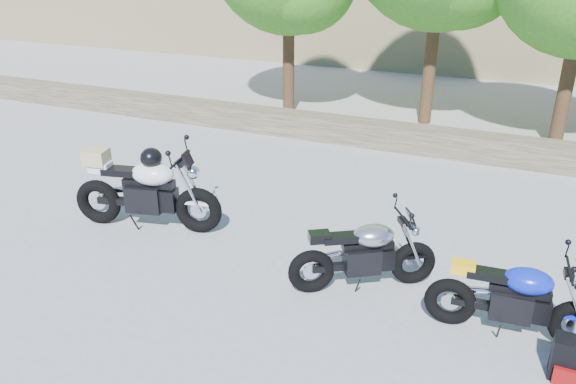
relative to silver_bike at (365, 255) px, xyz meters
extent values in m
plane|color=gray|center=(-1.49, -0.31, -0.44)|extent=(90.00, 90.00, 0.00)
cube|color=#473B2F|center=(-1.49, 5.19, -0.19)|extent=(22.00, 0.55, 0.50)
cylinder|color=#382314|center=(-3.99, 6.89, 1.07)|extent=(0.28, 0.28, 3.02)
cylinder|color=#382314|center=(-0.69, 7.29, 1.24)|extent=(0.28, 0.28, 3.36)
cylinder|color=#382314|center=(2.11, 6.69, 1.01)|extent=(0.28, 0.28, 2.91)
torus|color=black|center=(0.52, 0.33, -0.16)|extent=(0.54, 0.42, 0.56)
torus|color=black|center=(-0.54, -0.34, -0.16)|extent=(0.54, 0.42, 0.56)
cylinder|color=silver|center=(0.52, 0.33, -0.16)|extent=(0.18, 0.13, 0.19)
cylinder|color=silver|center=(-0.54, -0.34, -0.16)|extent=(0.18, 0.13, 0.19)
cube|color=black|center=(-0.03, -0.02, -0.06)|extent=(0.49, 0.44, 0.31)
cube|color=black|center=(0.03, 0.02, 0.13)|extent=(0.59, 0.44, 0.09)
ellipsoid|color=#A2A3A7|center=(0.08, 0.05, 0.25)|extent=(0.60, 0.55, 0.26)
cube|color=black|center=(-0.25, -0.16, 0.25)|extent=(0.47, 0.39, 0.08)
cube|color=black|center=(-0.46, -0.30, 0.29)|extent=(0.30, 0.28, 0.11)
cylinder|color=black|center=(0.37, 0.24, 0.45)|extent=(0.33, 0.50, 0.03)
sphere|color=silver|center=(0.49, 0.31, 0.30)|extent=(0.16, 0.16, 0.16)
torus|color=black|center=(-2.57, 0.44, -0.10)|extent=(0.70, 0.32, 0.68)
torus|color=black|center=(-4.07, 0.10, -0.10)|extent=(0.70, 0.32, 0.68)
cylinder|color=silver|center=(-2.57, 0.44, -0.10)|extent=(0.24, 0.09, 0.24)
cylinder|color=silver|center=(-4.07, 0.10, -0.10)|extent=(0.24, 0.09, 0.24)
cube|color=black|center=(-3.34, 0.27, 0.03)|extent=(0.57, 0.43, 0.38)
cube|color=black|center=(-3.26, 0.29, 0.26)|extent=(0.77, 0.33, 0.11)
ellipsoid|color=silver|center=(-3.19, 0.30, 0.41)|extent=(0.69, 0.54, 0.32)
cube|color=black|center=(-3.65, 0.20, 0.41)|extent=(0.57, 0.35, 0.10)
cube|color=silver|center=(-3.96, 0.13, 0.46)|extent=(0.34, 0.27, 0.14)
cylinder|color=black|center=(-2.77, 0.40, 0.66)|extent=(0.19, 0.70, 0.03)
sphere|color=silver|center=(-2.61, 0.43, 0.48)|extent=(0.19, 0.19, 0.19)
ellipsoid|color=black|center=(-3.19, 0.30, 0.65)|extent=(0.36, 0.37, 0.28)
cube|color=tan|center=(-4.00, 0.12, 0.60)|extent=(0.37, 0.34, 0.21)
torus|color=black|center=(2.28, -0.22, -0.17)|extent=(0.56, 0.18, 0.55)
torus|color=black|center=(1.05, -0.31, -0.17)|extent=(0.56, 0.18, 0.55)
cylinder|color=silver|center=(2.28, -0.22, -0.17)|extent=(0.19, 0.05, 0.19)
cylinder|color=silver|center=(1.05, -0.31, -0.17)|extent=(0.19, 0.05, 0.19)
cube|color=black|center=(1.65, -0.26, -0.06)|extent=(0.43, 0.29, 0.31)
cube|color=black|center=(1.71, -0.26, 0.12)|extent=(0.61, 0.18, 0.09)
ellipsoid|color=#0C1FBD|center=(1.77, -0.25, 0.24)|extent=(0.52, 0.37, 0.26)
cube|color=black|center=(1.39, -0.28, 0.24)|extent=(0.44, 0.22, 0.08)
cube|color=yellow|center=(1.14, -0.30, 0.28)|extent=(0.25, 0.19, 0.11)
cylinder|color=black|center=(2.11, -0.23, 0.44)|extent=(0.07, 0.57, 0.03)
cube|color=black|center=(2.22, -0.72, -0.22)|extent=(0.33, 0.24, 0.44)
cube|color=maroon|center=(2.22, -0.86, -0.34)|extent=(0.25, 0.05, 0.18)
camera|label=1|loc=(1.48, -5.63, 3.32)|focal=35.00mm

